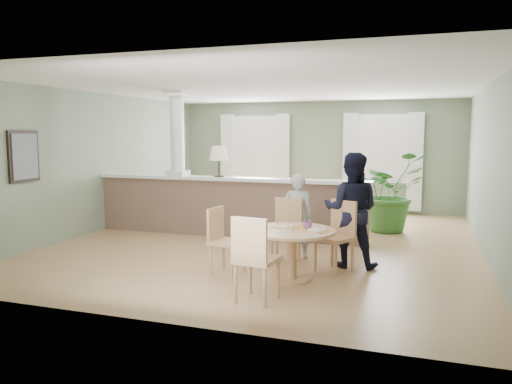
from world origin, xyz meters
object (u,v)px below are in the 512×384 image
(child_person, at_px, (297,216))
(chair_far_boy, at_px, (287,227))
(houseplant, at_px, (389,192))
(dining_table, at_px, (293,240))
(chair_far_man, at_px, (338,233))
(man_person, at_px, (351,210))
(chair_side, at_px, (223,237))
(chair_near, at_px, (254,255))
(sofa, at_px, (250,201))

(child_person, bearing_deg, chair_far_boy, 57.69)
(houseplant, xyz_separation_m, dining_table, (-0.94, -3.87, -0.23))
(child_person, bearing_deg, chair_far_man, 135.31)
(houseplant, distance_m, dining_table, 3.99)
(chair_far_boy, distance_m, child_person, 0.29)
(houseplant, relative_size, chair_far_man, 1.57)
(chair_far_man, bearing_deg, man_person, 95.53)
(chair_far_man, height_order, chair_side, chair_far_man)
(houseplant, height_order, chair_far_boy, houseplant)
(chair_far_man, xyz_separation_m, chair_near, (-0.68, -1.61, 0.00))
(sofa, height_order, chair_far_man, chair_far_man)
(chair_far_man, bearing_deg, dining_table, -96.39)
(chair_far_man, relative_size, chair_side, 1.09)
(chair_far_boy, relative_size, chair_near, 0.95)
(chair_side, xyz_separation_m, man_person, (1.62, 0.91, 0.32))
(dining_table, bearing_deg, chair_side, 176.38)
(sofa, distance_m, chair_near, 5.12)
(chair_far_man, relative_size, chair_near, 0.99)
(dining_table, xyz_separation_m, man_person, (0.61, 0.97, 0.28))
(dining_table, xyz_separation_m, chair_side, (-1.00, 0.06, -0.04))
(sofa, height_order, chair_far_boy, sofa)
(dining_table, distance_m, chair_near, 0.97)
(chair_side, bearing_deg, child_person, -25.55)
(chair_far_boy, bearing_deg, child_person, 62.27)
(dining_table, relative_size, chair_far_man, 1.14)
(dining_table, bearing_deg, houseplant, 76.34)
(sofa, xyz_separation_m, child_person, (1.72, -2.68, 0.18))
(chair_near, bearing_deg, man_person, -105.46)
(chair_side, relative_size, man_person, 0.55)
(sofa, relative_size, chair_far_man, 3.30)
(chair_far_man, bearing_deg, chair_far_boy, -170.35)
(houseplant, distance_m, chair_far_boy, 3.20)
(dining_table, relative_size, chair_near, 1.13)
(houseplant, bearing_deg, chair_near, -103.33)
(chair_near, bearing_deg, houseplant, -95.78)
(houseplant, bearing_deg, child_person, -113.51)
(man_person, bearing_deg, chair_side, 28.82)
(child_person, bearing_deg, sofa, -65.41)
(chair_side, bearing_deg, houseplant, -17.94)
(houseplant, bearing_deg, chair_side, -117.04)
(chair_near, height_order, chair_side, chair_near)
(chair_far_boy, xyz_separation_m, chair_near, (0.13, -1.90, 0.03))
(child_person, bearing_deg, chair_side, 47.27)
(sofa, distance_m, chair_side, 3.91)
(houseplant, height_order, chair_far_man, houseplant)
(dining_table, relative_size, child_person, 0.86)
(chair_far_man, bearing_deg, houseplant, 111.20)
(chair_far_man, xyz_separation_m, child_person, (-0.70, 0.52, 0.11))
(chair_far_boy, distance_m, chair_far_man, 0.86)
(sofa, distance_m, child_person, 3.18)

